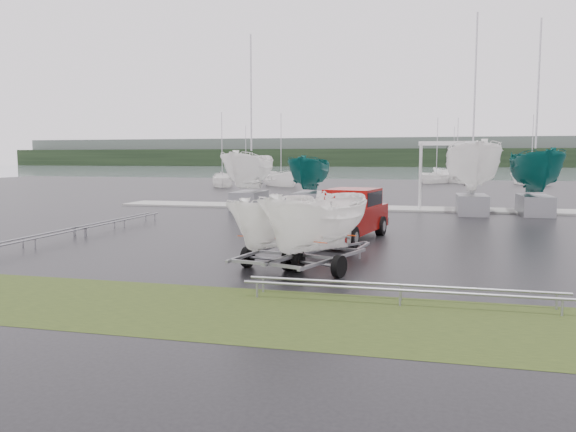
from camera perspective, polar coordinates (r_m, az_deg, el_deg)
The scene contains 24 objects.
ground_plane at distance 22.42m, azimuth 2.14°, elevation -2.16°, with size 120.00×120.00×0.00m, color black.
lake at distance 121.87m, azimuth 11.69°, elevation 4.38°, with size 300.00×300.00×0.00m, color gray.
grass_verge at distance 12.06m, azimuth -8.60°, elevation -9.35°, with size 40.00×40.00×0.00m, color black.
dock at distance 35.17m, azimuth 6.41°, elevation 0.85°, with size 30.00×3.00×0.12m, color #989893.
treeline at distance 191.80m, azimuth 12.49°, elevation 5.80°, with size 300.00×8.00×6.00m, color black.
far_hill at distance 199.80m, azimuth 12.56°, elevation 6.38°, with size 300.00×6.00×10.00m, color #4C5651.
pickup_truck at distance 21.93m, azimuth 6.02°, elevation 0.27°, with size 3.02×6.07×1.93m.
trailer_hitched at distance 15.90m, azimuth -1.31°, elevation 3.99°, with size 1.93×3.76×4.83m.
trailer_parked at distance 15.27m, azimuth 3.02°, elevation 4.55°, with size 2.36×3.79×5.17m.
boat_hoist at distance 34.77m, azimuth 15.80°, elevation 4.93°, with size 3.30×2.18×4.12m.
keelboat_0 at distance 34.38m, azimuth -3.99°, elevation 7.04°, with size 2.40×3.20×10.57m.
keelboat_1 at distance 33.62m, azimuth 2.28°, elevation 6.23°, with size 2.12×3.20×6.74m.
keelboat_2 at distance 32.88m, azimuth 18.40°, elevation 8.21°, with size 2.91×3.20×11.09m.
keelboat_3 at distance 33.57m, azimuth 24.02°, elevation 6.82°, with size 2.49×3.20×10.66m.
mast_rack_0 at distance 26.58m, azimuth -16.77°, elevation -0.37°, with size 0.56×6.50×0.06m.
mast_rack_1 at distance 21.67m, azimuth -24.83°, elevation -2.07°, with size 0.56×6.50×0.06m.
mast_rack_2 at distance 12.58m, azimuth 11.38°, elevation -7.13°, with size 7.00×0.56×0.06m.
moored_boat_0 at distance 61.45m, azimuth -6.68°, elevation 3.00°, with size 2.95×2.98×11.05m.
moored_boat_1 at distance 62.38m, azimuth -0.71°, elevation 3.08°, with size 4.03×4.04×11.76m.
moored_boat_2 at distance 71.56m, azimuth 14.81°, elevation 3.26°, with size 3.42×3.44×11.23m.
moored_boat_3 at distance 70.39m, azimuth 23.42°, elevation 2.92°, with size 3.20×3.21×11.01m.
moored_boat_4 at distance 86.57m, azimuth -4.29°, elevation 3.88°, with size 3.44×3.49×11.62m.
moored_boat_5 at distance 93.50m, azimuth 16.41°, elevation 3.81°, with size 2.61×2.55×11.16m.
moored_boat_6 at distance 72.46m, azimuth 16.73°, elevation 3.24°, with size 3.05×3.06×10.90m.
Camera 1 is at (4.46, -21.74, 3.18)m, focal length 35.00 mm.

